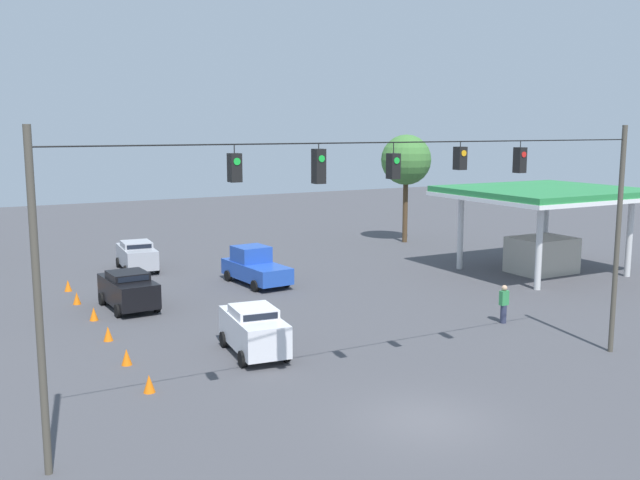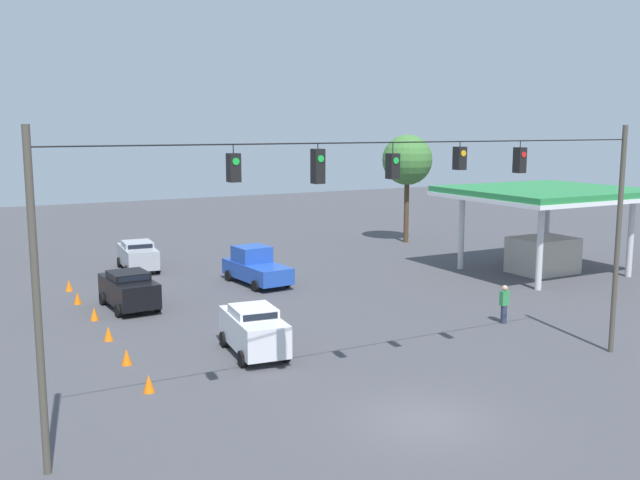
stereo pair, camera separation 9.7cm
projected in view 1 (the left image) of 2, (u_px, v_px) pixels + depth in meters
ground_plane at (426, 421)px, 21.86m from camera, size 140.00×140.00×0.00m
overhead_signal_span at (392, 223)px, 22.63m from camera, size 21.53×0.38×8.99m
sedan_silver_withflow_deep at (137, 255)px, 44.64m from camera, size 2.33×4.58×1.84m
sedan_black_withflow_far at (128, 289)px, 35.22m from camera, size 2.31×4.40×1.86m
sedan_white_withflow_mid at (254, 329)px, 28.14m from camera, size 2.29×4.31×1.93m
pickup_truck_blue_oncoming_deep at (255, 267)px, 40.82m from camera, size 2.55×5.21×2.12m
traffic_cone_nearest at (149, 384)px, 24.16m from camera, size 0.40×0.40×0.62m
traffic_cone_second at (127, 357)px, 26.95m from camera, size 0.40×0.40×0.62m
traffic_cone_third at (108, 334)px, 29.99m from camera, size 0.40×0.40×0.62m
traffic_cone_fourth at (94, 314)px, 33.15m from camera, size 0.40×0.40×0.62m
traffic_cone_fifth at (77, 298)px, 36.16m from camera, size 0.40×0.40×0.62m
traffic_cone_farthest at (68, 286)px, 39.04m from camera, size 0.40×0.40×0.62m
gas_station at (544, 211)px, 43.51m from camera, size 10.66×9.60×5.25m
pedestrian at (504, 304)px, 32.63m from camera, size 0.40×0.28×1.78m
tree_horizon_right at (406, 160)px, 54.75m from camera, size 3.86×3.86×8.34m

